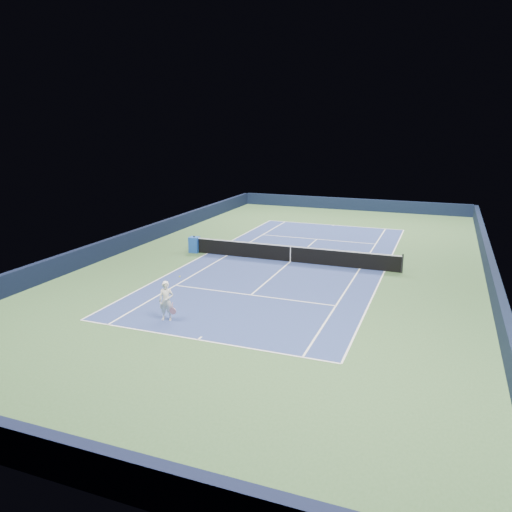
% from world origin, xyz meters
% --- Properties ---
extents(ground, '(40.00, 40.00, 0.00)m').
position_xyz_m(ground, '(0.00, 0.00, 0.00)').
color(ground, '#35552E').
rests_on(ground, ground).
extents(wall_far, '(22.00, 0.35, 1.10)m').
position_xyz_m(wall_far, '(0.00, 19.82, 0.55)').
color(wall_far, black).
rests_on(wall_far, ground).
extents(wall_near, '(22.00, 0.35, 1.10)m').
position_xyz_m(wall_near, '(0.00, -19.82, 0.55)').
color(wall_near, '#111733').
rests_on(wall_near, ground).
extents(wall_right, '(0.35, 40.00, 1.10)m').
position_xyz_m(wall_right, '(10.82, 0.00, 0.55)').
color(wall_right, black).
rests_on(wall_right, ground).
extents(wall_left, '(0.35, 40.00, 1.10)m').
position_xyz_m(wall_left, '(-10.82, 0.00, 0.55)').
color(wall_left, black).
rests_on(wall_left, ground).
extents(court_surface, '(10.97, 23.77, 0.01)m').
position_xyz_m(court_surface, '(0.00, 0.00, 0.00)').
color(court_surface, navy).
rests_on(court_surface, ground).
extents(baseline_far, '(10.97, 0.08, 0.00)m').
position_xyz_m(baseline_far, '(0.00, 11.88, 0.01)').
color(baseline_far, white).
rests_on(baseline_far, ground).
extents(baseline_near, '(10.97, 0.08, 0.00)m').
position_xyz_m(baseline_near, '(0.00, -11.88, 0.01)').
color(baseline_near, white).
rests_on(baseline_near, ground).
extents(sideline_doubles_right, '(0.08, 23.77, 0.00)m').
position_xyz_m(sideline_doubles_right, '(5.49, 0.00, 0.01)').
color(sideline_doubles_right, white).
rests_on(sideline_doubles_right, ground).
extents(sideline_doubles_left, '(0.08, 23.77, 0.00)m').
position_xyz_m(sideline_doubles_left, '(-5.49, 0.00, 0.01)').
color(sideline_doubles_left, white).
rests_on(sideline_doubles_left, ground).
extents(sideline_singles_right, '(0.08, 23.77, 0.00)m').
position_xyz_m(sideline_singles_right, '(4.12, 0.00, 0.01)').
color(sideline_singles_right, white).
rests_on(sideline_singles_right, ground).
extents(sideline_singles_left, '(0.08, 23.77, 0.00)m').
position_xyz_m(sideline_singles_left, '(-4.12, 0.00, 0.01)').
color(sideline_singles_left, white).
rests_on(sideline_singles_left, ground).
extents(service_line_far, '(8.23, 0.08, 0.00)m').
position_xyz_m(service_line_far, '(0.00, 6.40, 0.01)').
color(service_line_far, white).
rests_on(service_line_far, ground).
extents(service_line_near, '(8.23, 0.08, 0.00)m').
position_xyz_m(service_line_near, '(0.00, -6.40, 0.01)').
color(service_line_near, white).
rests_on(service_line_near, ground).
extents(center_service_line, '(0.08, 12.80, 0.00)m').
position_xyz_m(center_service_line, '(0.00, 0.00, 0.01)').
color(center_service_line, white).
rests_on(center_service_line, ground).
extents(center_mark_far, '(0.08, 0.30, 0.00)m').
position_xyz_m(center_mark_far, '(0.00, 11.73, 0.01)').
color(center_mark_far, white).
rests_on(center_mark_far, ground).
extents(center_mark_near, '(0.08, 0.30, 0.00)m').
position_xyz_m(center_mark_near, '(0.00, -11.73, 0.01)').
color(center_mark_near, white).
rests_on(center_mark_near, ground).
extents(tennis_net, '(12.90, 0.10, 1.07)m').
position_xyz_m(tennis_net, '(0.00, 0.00, 0.50)').
color(tennis_net, black).
rests_on(tennis_net, ground).
extents(sponsor_cube, '(0.63, 0.57, 0.99)m').
position_xyz_m(sponsor_cube, '(-6.40, 0.01, 0.50)').
color(sponsor_cube, '#1C4AAA').
rests_on(sponsor_cube, ground).
extents(tennis_player, '(0.81, 1.30, 1.68)m').
position_xyz_m(tennis_player, '(-2.12, -10.56, 0.84)').
color(tennis_player, white).
rests_on(tennis_player, ground).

